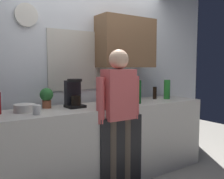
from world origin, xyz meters
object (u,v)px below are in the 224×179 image
(potted_plant, at_px, (47,97))
(person_at_sink, at_px, (119,108))
(bottle_dark_sauce, at_px, (155,93))
(bottle_olive_oil, at_px, (127,93))
(bottle_green_wine, at_px, (138,92))
(dish_soap, at_px, (118,98))
(mixing_bowl, at_px, (25,108))
(bottle_clear_soda, at_px, (167,89))
(cup_white_mug, at_px, (37,110))
(coffee_maker, at_px, (74,95))

(potted_plant, bearing_deg, person_at_sink, -36.07)
(bottle_dark_sauce, xyz_separation_m, potted_plant, (-1.57, 0.11, 0.04))
(bottle_olive_oil, xyz_separation_m, bottle_green_wine, (0.03, -0.19, 0.02))
(dish_soap, bearing_deg, mixing_bowl, 175.76)
(bottle_clear_soda, bearing_deg, bottle_green_wine, -169.56)
(bottle_green_wine, relative_size, person_at_sink, 0.19)
(cup_white_mug, height_order, mixing_bowl, cup_white_mug)
(bottle_green_wine, xyz_separation_m, person_at_sink, (-0.43, -0.17, -0.14))
(bottle_green_wine, xyz_separation_m, mixing_bowl, (-1.36, 0.21, -0.11))
(bottle_dark_sauce, relative_size, dish_soap, 1.00)
(coffee_maker, bearing_deg, mixing_bowl, 178.98)
(cup_white_mug, bearing_deg, bottle_green_wine, 0.55)
(mixing_bowl, bearing_deg, dish_soap, -4.24)
(bottle_clear_soda, distance_m, cup_white_mug, 1.95)
(potted_plant, bearing_deg, bottle_clear_soda, -6.35)
(coffee_maker, height_order, bottle_olive_oil, coffee_maker)
(bottle_clear_soda, xyz_separation_m, cup_white_mug, (-1.94, -0.13, -0.09))
(cup_white_mug, height_order, potted_plant, potted_plant)
(cup_white_mug, relative_size, dish_soap, 0.53)
(coffee_maker, xyz_separation_m, dish_soap, (0.58, -0.07, -0.07))
(bottle_dark_sauce, relative_size, potted_plant, 0.78)
(bottle_olive_oil, height_order, mixing_bowl, bottle_olive_oil)
(bottle_green_wine, height_order, person_at_sink, person_at_sink)
(bottle_olive_oil, height_order, potted_plant, bottle_olive_oil)
(coffee_maker, relative_size, person_at_sink, 0.21)
(coffee_maker, height_order, bottle_green_wine, coffee_maker)
(bottle_dark_sauce, height_order, cup_white_mug, bottle_dark_sauce)
(bottle_dark_sauce, distance_m, mixing_bowl, 1.84)
(coffee_maker, relative_size, dish_soap, 1.83)
(potted_plant, bearing_deg, dish_soap, -12.09)
(bottle_clear_soda, distance_m, bottle_green_wine, 0.65)
(cup_white_mug, distance_m, person_at_sink, 0.89)
(bottle_clear_soda, bearing_deg, bottle_dark_sauce, 152.14)
(person_at_sink, bearing_deg, bottle_dark_sauce, 25.02)
(coffee_maker, relative_size, bottle_green_wine, 1.10)
(potted_plant, bearing_deg, bottle_dark_sauce, -3.93)
(bottle_green_wine, relative_size, dish_soap, 1.67)
(bottle_olive_oil, distance_m, potted_plant, 1.06)
(mixing_bowl, relative_size, dish_soap, 1.22)
(coffee_maker, relative_size, bottle_olive_oil, 1.32)
(bottle_green_wine, distance_m, person_at_sink, 0.48)
(bottle_olive_oil, bearing_deg, person_at_sink, -137.73)
(bottle_green_wine, height_order, cup_white_mug, bottle_green_wine)
(dish_soap, bearing_deg, bottle_olive_oil, 18.28)
(bottle_dark_sauce, relative_size, mixing_bowl, 0.82)
(person_at_sink, bearing_deg, potted_plant, 146.58)
(bottle_olive_oil, bearing_deg, potted_plant, 173.32)
(bottle_green_wine, height_order, dish_soap, bottle_green_wine)
(mixing_bowl, relative_size, person_at_sink, 0.14)
(bottle_olive_oil, xyz_separation_m, dish_soap, (-0.19, -0.06, -0.05))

